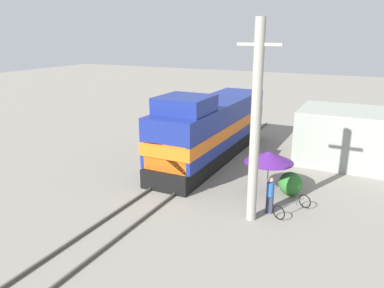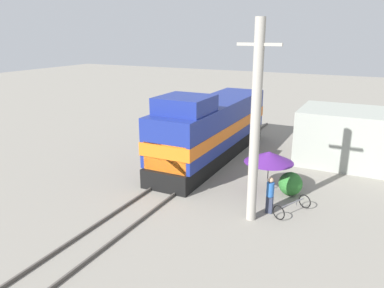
% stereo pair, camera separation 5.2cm
% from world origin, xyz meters
% --- Properties ---
extents(ground_plane, '(120.00, 120.00, 0.00)m').
position_xyz_m(ground_plane, '(0.00, 0.00, 0.00)').
color(ground_plane, gray).
extents(rail_near, '(0.08, 30.04, 0.15)m').
position_xyz_m(rail_near, '(-0.72, 0.00, 0.07)').
color(rail_near, '#4C4742').
rests_on(rail_near, ground_plane).
extents(rail_far, '(0.08, 30.04, 0.15)m').
position_xyz_m(rail_far, '(0.72, 0.00, 0.07)').
color(rail_far, '#4C4742').
rests_on(rail_far, ground_plane).
extents(locomotive, '(2.95, 12.79, 4.61)m').
position_xyz_m(locomotive, '(0.00, 4.12, 2.00)').
color(locomotive, black).
rests_on(locomotive, ground_plane).
extents(utility_pole, '(1.80, 0.42, 8.47)m').
position_xyz_m(utility_pole, '(4.92, -2.55, 4.29)').
color(utility_pole, '#9E998E').
rests_on(utility_pole, ground_plane).
extents(vendor_umbrella, '(2.50, 2.50, 2.17)m').
position_xyz_m(vendor_umbrella, '(4.74, 0.66, 1.89)').
color(vendor_umbrella, '#4C4C4C').
rests_on(vendor_umbrella, ground_plane).
extents(billboard_sign, '(1.95, 0.12, 3.35)m').
position_xyz_m(billboard_sign, '(7.71, 5.86, 2.55)').
color(billboard_sign, '#595959').
rests_on(billboard_sign, ground_plane).
extents(shrub_cluster, '(1.19, 1.19, 1.19)m').
position_xyz_m(shrub_cluster, '(5.88, 0.79, 0.59)').
color(shrub_cluster, '#2D722D').
rests_on(shrub_cluster, ground_plane).
extents(person_bystander, '(0.34, 0.34, 1.72)m').
position_xyz_m(person_bystander, '(5.48, -1.63, 0.93)').
color(person_bystander, '#2D3347').
rests_on(person_bystander, ground_plane).
extents(bicycle, '(1.42, 2.00, 0.66)m').
position_xyz_m(bicycle, '(6.42, -1.23, 0.34)').
color(bicycle, black).
rests_on(bicycle, ground_plane).
extents(building_block_distant, '(6.63, 4.59, 3.36)m').
position_xyz_m(building_block_distant, '(8.30, 7.35, 1.68)').
color(building_block_distant, '#999E93').
rests_on(building_block_distant, ground_plane).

